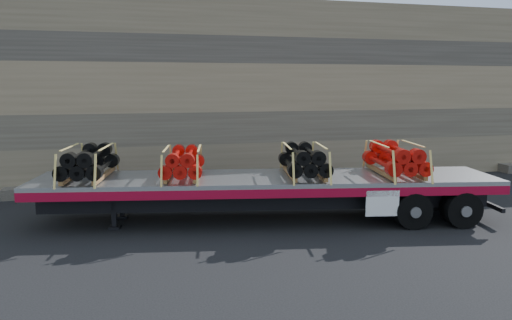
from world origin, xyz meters
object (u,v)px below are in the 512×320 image
(trailer, at_px, (266,198))
(bundle_front, at_px, (89,163))
(bundle_midrear, at_px, (304,161))
(bundle_rear, at_px, (395,160))
(bundle_midfront, at_px, (183,163))

(trailer, height_order, bundle_front, bundle_front)
(bundle_midrear, distance_m, bundle_rear, 2.62)
(trailer, bearing_deg, bundle_midrear, -0.00)
(bundle_rear, bearing_deg, bundle_midfront, 180.00)
(bundle_front, bearing_deg, bundle_rear, 0.00)
(bundle_midrear, relative_size, bundle_rear, 0.97)
(trailer, relative_size, bundle_front, 5.40)
(bundle_front, relative_size, bundle_midrear, 1.02)
(bundle_midrear, bearing_deg, bundle_midfront, 180.00)
(bundle_front, height_order, bundle_midfront, bundle_front)
(trailer, relative_size, bundle_midfront, 5.81)
(bundle_midrear, bearing_deg, trailer, 180.00)
(bundle_midfront, bearing_deg, trailer, -0.00)
(bundle_front, distance_m, bundle_rear, 8.54)
(bundle_front, bearing_deg, bundle_midrear, 0.00)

